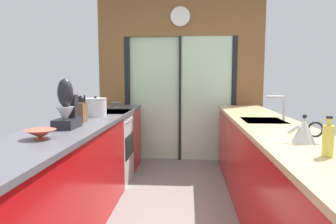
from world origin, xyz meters
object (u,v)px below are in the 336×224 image
soap_bottle_far (328,140)px  knife_block (81,112)px  oven_range (107,147)px  kettle (304,131)px  stand_mixer (67,109)px  mixing_bowl_far (117,105)px  stock_pot (96,107)px  mixing_bowl_near (40,134)px

soap_bottle_far → knife_block: bearing=146.8°
knife_block → soap_bottle_far: bearing=-33.2°
oven_range → kettle: 2.59m
knife_block → soap_bottle_far: knife_block is taller
stand_mixer → soap_bottle_far: stand_mixer is taller
kettle → mixing_bowl_far: bearing=128.3°
oven_range → soap_bottle_far: bearing=-49.6°
stock_pot → stand_mixer: bearing=-90.0°
stock_pot → oven_range: bearing=92.1°
mixing_bowl_near → knife_block: size_ratio=0.81×
kettle → soap_bottle_far: size_ratio=1.06×
oven_range → knife_block: (0.02, -0.95, 0.56)m
kettle → soap_bottle_far: bearing=-90.3°
mixing_bowl_far → stock_pot: (0.00, -0.99, 0.06)m
kettle → knife_block: bearing=155.3°
oven_range → mixing_bowl_near: mixing_bowl_near is taller
oven_range → soap_bottle_far: soap_bottle_far is taller
stock_pot → kettle: (1.78, -1.27, -0.02)m
oven_range → soap_bottle_far: (1.80, -2.12, 0.56)m
stand_mixer → mixing_bowl_far: bearing=90.0°
knife_block → oven_range: bearing=91.1°
mixing_bowl_near → stock_pot: 1.27m
mixing_bowl_far → soap_bottle_far: (1.78, -2.60, 0.05)m
stock_pot → kettle: 2.19m
mixing_bowl_far → stock_pot: size_ratio=0.62×
oven_range → stand_mixer: 1.44m
kettle → stand_mixer: bearing=165.2°
stock_pot → knife_block: bearing=-90.0°
mixing_bowl_near → stock_pot: (0.00, 1.27, 0.07)m
mixing_bowl_near → knife_block: 0.82m
oven_range → kettle: kettle is taller
kettle → stock_pot: bearing=144.4°
mixing_bowl_far → kettle: kettle is taller
mixing_bowl_near → kettle: (1.78, -0.01, 0.05)m
mixing_bowl_near → soap_bottle_far: bearing=-11.1°
knife_block → kettle: size_ratio=1.12×
mixing_bowl_near → oven_range: bearing=90.6°
mixing_bowl_far → stand_mixer: size_ratio=0.36×
oven_range → kettle: bearing=-44.6°
stand_mixer → soap_bottle_far: bearing=-24.6°
knife_block → stand_mixer: 0.35m
mixing_bowl_near → stock_pot: stock_pot is taller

